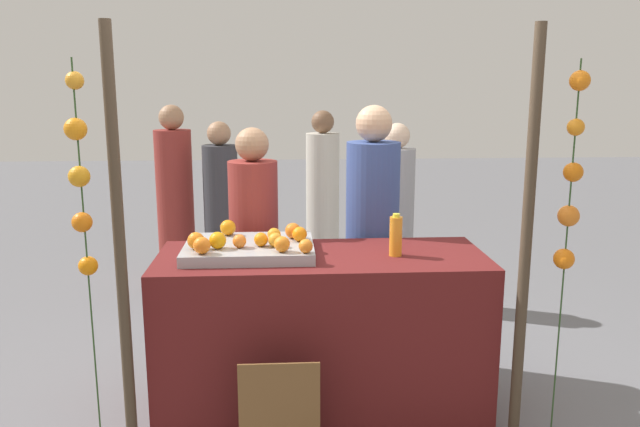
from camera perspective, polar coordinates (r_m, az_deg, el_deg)
The scene contains 27 objects.
ground_plane at distance 3.79m, azimuth 0.15°, elevation -16.97°, with size 24.00×24.00×0.00m, color slate.
stall_counter at distance 3.59m, azimuth 0.15°, elevation -10.68°, with size 1.80×0.71×0.90m, color #5B1919.
orange_tray at distance 3.48m, azimuth -6.44°, elevation -3.18°, with size 0.70×0.54×0.06m, color #9EA0A5.
orange_0 at distance 3.25m, azimuth -1.30°, elevation -2.97°, with size 0.07×0.07×0.07m, color orange.
orange_1 at distance 3.48m, azimuth -1.87°, elevation -1.89°, with size 0.08×0.08×0.08m, color orange.
orange_2 at distance 3.50m, azimuth -4.19°, elevation -1.92°, with size 0.07×0.07×0.07m, color orange.
orange_3 at distance 3.38m, azimuth -11.19°, elevation -2.44°, with size 0.09×0.09×0.09m, color orange.
orange_4 at distance 3.27m, azimuth -3.47°, elevation -2.79°, with size 0.08×0.08×0.08m, color orange.
orange_5 at distance 3.39m, azimuth -5.38°, elevation -2.36°, with size 0.08×0.08×0.08m, color orange.
orange_6 at distance 3.66m, azimuth -8.36°, elevation -1.28°, with size 0.09×0.09×0.09m, color orange.
orange_7 at distance 3.38m, azimuth -7.32°, elevation -2.50°, with size 0.07×0.07×0.07m, color orange.
orange_8 at distance 3.55m, azimuth -2.47°, elevation -1.56°, with size 0.09×0.09×0.09m, color orange.
orange_9 at distance 3.28m, azimuth -10.67°, elevation -2.87°, with size 0.09×0.09×0.09m, color orange.
orange_10 at distance 3.37m, azimuth -4.07°, elevation -2.40°, with size 0.08×0.08×0.08m, color orange.
orange_11 at distance 3.37m, azimuth -9.28°, elevation -2.43°, with size 0.09×0.09×0.09m, color orange.
juice_bottle at distance 3.43m, azimuth 6.89°, elevation -2.03°, with size 0.07×0.07×0.23m.
chalkboard_sign at distance 3.15m, azimuth -3.69°, elevation -17.90°, with size 0.39×0.03×0.55m.
vendor_left at distance 4.06m, azimuth -5.97°, elevation -3.98°, with size 0.31×0.31×1.55m.
vendor_right at distance 4.06m, azimuth 4.73°, elevation -3.06°, with size 0.34×0.34×1.69m.
crowd_person_0 at distance 6.00m, azimuth 0.24°, elevation 1.29°, with size 0.32×0.32×1.58m.
crowd_person_1 at distance 5.55m, azimuth -8.93°, elevation -0.05°, with size 0.30×0.30×1.51m.
crowd_person_2 at distance 5.82m, azimuth -12.99°, elevation 0.96°, with size 0.33×0.33×1.64m.
crowd_person_3 at distance 5.23m, azimuth 6.85°, elevation -0.69°, with size 0.30×0.30×1.51m.
canopy_post_left at distance 3.11m, azimuth -17.69°, elevation -3.16°, with size 0.06×0.06×2.10m, color #473828.
canopy_post_right at distance 3.25m, azimuth 18.19°, elevation -2.60°, with size 0.06×0.06×2.10m, color #473828.
garland_strand_left at distance 3.05m, azimuth -20.93°, elevation 2.78°, with size 0.10×0.11×1.93m.
garland_strand_right at distance 3.22m, azimuth 21.83°, elevation 2.48°, with size 0.11×0.11×1.93m.
Camera 1 is at (-0.21, -3.32, 1.82)m, focal length 35.26 mm.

